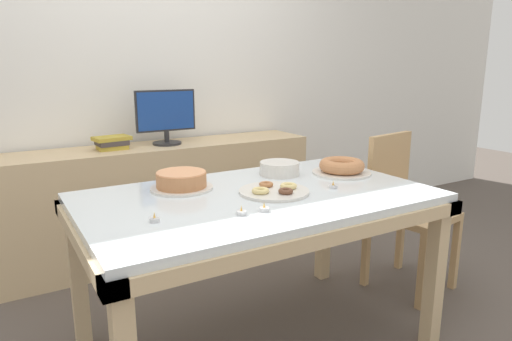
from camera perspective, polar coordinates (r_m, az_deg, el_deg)
The scene contains 14 objects.
wall_back at distance 3.49m, azimuth -13.81°, elevation 11.88°, with size 8.00×0.10×2.60m, color white.
dining_table at distance 2.11m, azimuth 0.21°, elevation -5.28°, with size 1.61×0.97×0.78m.
chair at distance 2.94m, azimuth 17.90°, elevation -3.93°, with size 0.49×0.49×0.94m.
sideboard at distance 3.34m, azimuth -11.46°, elevation -3.65°, with size 2.19×0.44×0.81m.
computer_monitor at distance 3.24m, azimuth -11.19°, elevation 6.54°, with size 0.42×0.20×0.38m.
book_stack at distance 3.16m, azimuth -17.56°, elevation 3.36°, with size 0.25×0.18×0.09m.
cake_chocolate_round at distance 2.17m, azimuth -9.30°, elevation -1.31°, with size 0.29×0.29×0.09m.
cake_golden_bundt at distance 2.49m, azimuth 10.67°, elevation 0.42°, with size 0.31×0.31×0.08m.
pastry_platter at distance 2.09m, azimuth 2.30°, elevation -2.53°, with size 0.32×0.32×0.04m.
plate_stack at distance 2.43m, azimuth 2.96°, elevation 0.26°, with size 0.21×0.21×0.07m.
tealight_right_edge at distance 2.20m, azimuth 9.62°, elevation -1.95°, with size 0.04×0.04×0.04m.
tealight_near_cakes at distance 1.83m, azimuth 1.01°, elevation -4.82°, with size 0.04×0.04×0.04m.
tealight_left_edge at distance 1.79m, azimuth -1.85°, elevation -5.24°, with size 0.04×0.04×0.04m.
tealight_centre at distance 1.75m, azimuth -12.57°, elevation -5.96°, with size 0.04×0.04×0.04m.
Camera 1 is at (-1.03, -1.72, 1.35)m, focal length 32.00 mm.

